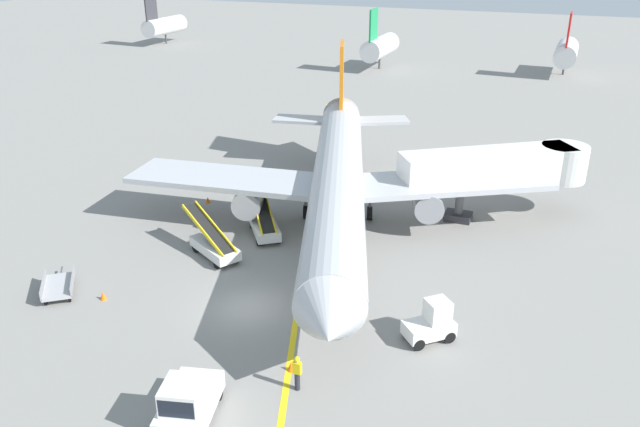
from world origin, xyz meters
The scene contains 17 objects.
ground_plane centered at (0.00, 0.00, 0.00)m, with size 300.00×300.00×0.00m, color gray.
taxi_line_yellow centered at (1.09, 5.00, 0.00)m, with size 0.30×80.00×0.01m, color yellow.
airliner centered at (0.91, 11.11, 3.42)m, with size 27.55×34.25×10.10m.
jet_bridge centered at (10.76, 17.27, 3.54)m, with size 11.97×9.32×4.85m.
pushback_tug centered at (1.94, -8.47, 0.99)m, with size 2.75×3.96×2.20m.
baggage_tug_near_wing centered at (9.64, 0.83, 0.93)m, with size 2.64×2.59×2.10m.
belt_loader_forward_hold centered at (-4.60, 4.44, 0.78)m, with size 4.96×3.57×2.59m.
belt_loader_aft_hold centered at (-3.15, 8.32, 0.78)m, with size 4.01×4.75×2.59m.
baggage_cart_loaded centered at (-10.18, -2.60, 0.47)m, with size 2.97×3.45×0.94m.
ground_crew_marshaller centered at (5.16, -5.01, 0.91)m, with size 0.36×0.24×1.70m.
safety_cone_nose_left centered at (4.37, -3.93, 0.22)m, with size 0.36×0.36×0.44m, color orange.
safety_cone_nose_right centered at (1.11, 13.83, 0.22)m, with size 0.36×0.36×0.44m, color orange.
safety_cone_wingtip_left centered at (-9.44, 11.61, 0.22)m, with size 0.36×0.36×0.44m, color orange.
safety_cone_tail_area centered at (-7.54, -2.20, 0.22)m, with size 0.36×0.36×0.44m, color orange.
distant_aircraft_far_left centered at (-56.03, 73.54, 3.22)m, with size 3.00×10.10×8.80m.
distant_aircraft_mid_left centered at (-13.03, 65.46, 3.22)m, with size 3.00×10.10×8.80m.
distant_aircraft_mid_right centered at (12.37, 71.01, 3.22)m, with size 3.00×10.10×8.80m.
Camera 1 is at (14.33, -24.98, 17.95)m, focal length 35.51 mm.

